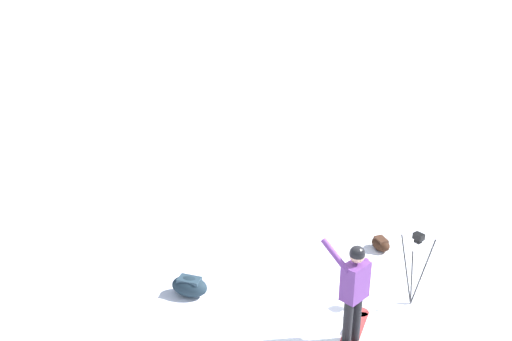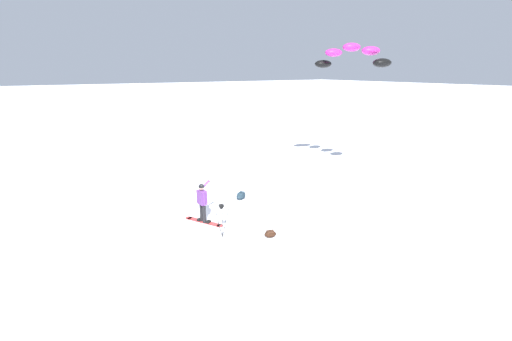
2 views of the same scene
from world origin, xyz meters
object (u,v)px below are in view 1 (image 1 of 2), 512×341
snowboarder (354,286)px  camera_tripod (416,254)px  gear_bag_small (381,244)px  snowboard (349,341)px  gear_bag_large (190,286)px

snowboarder → camera_tripod: snowboarder is taller
snowboarder → gear_bag_small: bearing=32.7°
snowboard → gear_bag_large: gear_bag_large is taller
gear_bag_large → gear_bag_small: bearing=-13.8°
snowboarder → gear_bag_large: (-1.30, 2.54, -0.83)m
gear_bag_small → gear_bag_large: bearing=166.2°
snowboard → camera_tripod: bearing=2.9°
gear_bag_large → gear_bag_small: gear_bag_large is taller
snowboarder → gear_bag_large: 2.97m
gear_bag_large → camera_tripod: (2.84, -2.44, 0.77)m
camera_tripod → snowboarder: bearing=-176.5°
snowboard → gear_bag_large: (-1.30, 2.52, 0.16)m
snowboarder → gear_bag_large: bearing=117.1°
snowboard → camera_tripod: camera_tripod is taller
snowboard → gear_bag_large: 2.84m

